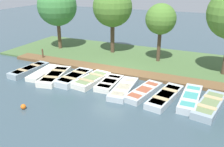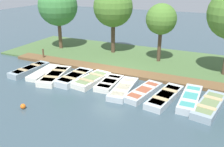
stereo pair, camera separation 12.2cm
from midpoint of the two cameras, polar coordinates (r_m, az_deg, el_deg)
ground_plane at (r=18.13m, az=-0.28°, el=-0.98°), size 80.00×80.00×0.00m
shore_bank at (r=22.46m, az=5.21°, el=3.55°), size 8.00×24.00×0.15m
dock_walkway at (r=19.11m, az=1.27°, el=0.58°), size 1.37×18.77×0.23m
rowboat_0 at (r=20.09m, az=-18.17°, el=0.84°), size 3.44×1.24×0.43m
rowboat_1 at (r=19.33m, az=-15.14°, el=0.23°), size 3.21×1.23×0.34m
rowboat_2 at (r=18.39m, az=-12.73°, el=-0.51°), size 3.67×1.90×0.41m
rowboat_3 at (r=17.81m, az=-8.43°, el=-0.88°), size 3.25×1.37×0.44m
rowboat_4 at (r=17.34m, az=-4.51°, el=-1.41°), size 3.24×1.65×0.40m
rowboat_5 at (r=16.77m, az=-0.43°, el=-2.20°), size 2.68×1.19×0.37m
rowboat_6 at (r=15.97m, az=2.86°, el=-3.48°), size 3.50×1.30×0.37m
rowboat_7 at (r=15.65m, az=7.41°, el=-4.17°), size 3.40×1.64×0.37m
rowboat_8 at (r=15.22m, az=12.22°, el=-5.22°), size 3.72×1.62×0.39m
rowboat_9 at (r=15.32m, az=17.64°, el=-5.50°), size 3.51×0.99×0.43m
rowboat_10 at (r=14.92m, az=21.58°, el=-6.81°), size 3.61×1.69×0.42m
mooring_post_near at (r=22.73m, az=-15.28°, el=4.27°), size 0.14×0.14×1.03m
buoy at (r=14.76m, az=-19.45°, el=-7.09°), size 0.29×0.29×0.29m
park_tree_far_left at (r=25.11m, az=-12.13°, el=14.80°), size 3.73×3.73×6.13m
park_tree_left at (r=23.11m, az=0.41°, el=14.88°), size 3.55×3.55×6.11m
park_tree_center at (r=20.92m, az=11.36°, el=12.00°), size 2.49×2.49×4.93m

